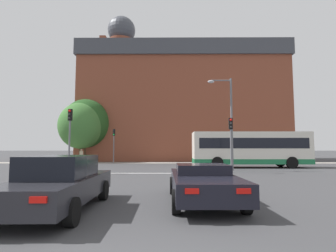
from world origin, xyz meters
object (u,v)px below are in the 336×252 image
at_px(pedestrian_waiting, 81,155).
at_px(street_lamp_junction, 227,114).
at_px(bus_crossing_lead, 250,149).
at_px(car_roadster_right, 203,182).
at_px(traffic_light_far_left, 114,140).
at_px(car_saloon_left, 60,183).
at_px(traffic_light_near_left, 70,130).
at_px(traffic_light_near_right, 231,136).

bearing_deg(pedestrian_waiting, street_lamp_junction, 121.17).
height_order(bus_crossing_lead, pedestrian_waiting, bus_crossing_lead).
bearing_deg(bus_crossing_lead, car_roadster_right, -22.15).
relative_size(street_lamp_junction, pedestrian_waiting, 4.38).
bearing_deg(street_lamp_junction, traffic_light_far_left, 136.00).
bearing_deg(pedestrian_waiting, traffic_light_far_left, 142.33).
height_order(car_saloon_left, traffic_light_near_left, traffic_light_near_left).
bearing_deg(traffic_light_near_right, car_saloon_left, -123.31).
relative_size(traffic_light_near_right, pedestrian_waiting, 2.36).
xyz_separation_m(traffic_light_near_left, traffic_light_near_right, (11.27, 0.44, -0.36)).
bearing_deg(traffic_light_far_left, car_roadster_right, -71.09).
bearing_deg(car_saloon_left, street_lamp_junction, 58.49).
bearing_deg(car_saloon_left, traffic_light_near_left, 108.89).
relative_size(traffic_light_far_left, traffic_light_near_right, 1.03).
relative_size(car_saloon_left, car_roadster_right, 0.99).
distance_m(car_roadster_right, traffic_light_far_left, 23.61).
distance_m(traffic_light_far_left, traffic_light_near_left, 12.70).
bearing_deg(traffic_light_near_right, traffic_light_near_left, -177.78).
xyz_separation_m(street_lamp_junction, pedestrian_waiting, (-15.27, 11.94, -3.40)).
bearing_deg(traffic_light_near_right, pedestrian_waiting, 138.17).
distance_m(traffic_light_far_left, pedestrian_waiting, 4.75).
distance_m(traffic_light_far_left, traffic_light_near_right, 16.40).
bearing_deg(traffic_light_near_right, bus_crossing_lead, 60.69).
bearing_deg(bus_crossing_lead, traffic_light_far_left, -117.32).
height_order(traffic_light_near_right, pedestrian_waiting, traffic_light_near_right).
bearing_deg(car_roadster_right, car_saloon_left, -164.60).
bearing_deg(car_saloon_left, car_roadster_right, 15.13).
bearing_deg(pedestrian_waiting, car_saloon_left, 86.67).
bearing_deg(traffic_light_near_left, pedestrian_waiting, 105.44).
height_order(traffic_light_far_left, street_lamp_junction, street_lamp_junction).
relative_size(car_roadster_right, traffic_light_near_right, 1.28).
distance_m(car_roadster_right, traffic_light_near_left, 12.67).
bearing_deg(traffic_light_near_left, street_lamp_junction, 10.11).
relative_size(bus_crossing_lead, traffic_light_far_left, 2.57).
height_order(traffic_light_far_left, traffic_light_near_left, traffic_light_near_left).
relative_size(traffic_light_near_right, street_lamp_junction, 0.54).
xyz_separation_m(traffic_light_far_left, pedestrian_waiting, (-4.23, 1.28, -1.74)).
relative_size(bus_crossing_lead, traffic_light_near_left, 2.30).
bearing_deg(bus_crossing_lead, traffic_light_near_right, -29.31).
height_order(car_saloon_left, bus_crossing_lead, bus_crossing_lead).
bearing_deg(pedestrian_waiting, car_roadster_right, 95.93).
height_order(street_lamp_junction, pedestrian_waiting, street_lamp_junction).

